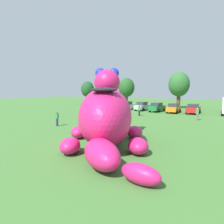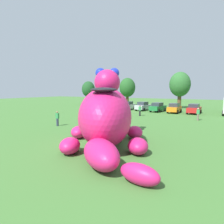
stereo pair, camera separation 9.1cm
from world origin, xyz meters
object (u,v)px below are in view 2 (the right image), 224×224
object	(u,v)px
car_green	(158,107)
spectator_by_cars	(85,109)
giant_inflatable_creature	(106,116)
spectator_near_inflatable	(198,114)
car_white	(128,106)
car_orange	(174,108)
spectator_wandering	(140,111)
spectator_far_side	(57,119)
car_red	(194,109)
car_silver	(143,106)

from	to	relation	value
car_green	spectator_by_cars	distance (m)	13.72
giant_inflatable_creature	spectator_near_inflatable	world-z (taller)	giant_inflatable_creature
spectator_by_cars	car_green	bearing A→B (deg)	46.96
giant_inflatable_creature	car_white	size ratio (longest dim) A/B	2.46
car_orange	spectator_wandering	xyz separation A→B (m)	(-3.80, -6.99, -0.01)
car_green	spectator_far_side	size ratio (longest dim) A/B	2.52
spectator_near_inflatable	spectator_by_cars	size ratio (longest dim) A/B	1.00
car_white	car_orange	size ratio (longest dim) A/B	1.00
car_white	spectator_far_side	distance (m)	20.91
car_orange	spectator_far_side	bearing A→B (deg)	-113.66
car_white	car_orange	xyz separation A→B (m)	(9.62, -1.01, 0.00)
spectator_by_cars	car_white	bearing A→B (deg)	74.81
spectator_near_inflatable	giant_inflatable_creature	bearing A→B (deg)	-105.51
car_red	spectator_wandering	world-z (taller)	car_red
car_white	spectator_wandering	xyz separation A→B (m)	(5.82, -8.00, -0.01)
giant_inflatable_creature	car_silver	xyz separation A→B (m)	(-6.62, 25.11, -1.37)
car_green	car_red	world-z (taller)	same
spectator_wandering	car_orange	bearing A→B (deg)	61.49
car_red	spectator_by_cars	xyz separation A→B (m)	(-15.77, -9.92, -0.01)
car_green	car_white	bearing A→B (deg)	174.28
car_white	spectator_by_cars	size ratio (longest dim) A/B	2.42
car_silver	car_white	bearing A→B (deg)	-176.76
spectator_wandering	spectator_far_side	distance (m)	13.80
car_green	spectator_wandering	world-z (taller)	car_green
car_red	spectator_wandering	xyz separation A→B (m)	(-7.05, -7.25, -0.01)
car_green	spectator_by_cars	xyz separation A→B (m)	(-9.36, -10.02, -0.01)
car_red	spectator_far_side	bearing A→B (deg)	-120.71
car_white	spectator_near_inflatable	world-z (taller)	car_white
spectator_by_cars	car_orange	bearing A→B (deg)	37.67
car_red	spectator_near_inflatable	distance (m)	7.93
car_green	spectator_far_side	xyz separation A→B (m)	(-5.56, -20.25, -0.01)
spectator_near_inflatable	car_silver	bearing A→B (deg)	142.04
car_white	spectator_far_side	world-z (taller)	car_white
car_orange	car_red	bearing A→B (deg)	4.64
car_silver	spectator_far_side	xyz separation A→B (m)	(-2.31, -21.08, -0.01)
car_orange	spectator_near_inflatable	distance (m)	8.91
car_silver	car_green	distance (m)	3.35
car_red	spectator_near_inflatable	world-z (taller)	car_red
car_white	car_green	world-z (taller)	same
car_white	car_red	xyz separation A→B (m)	(12.87, -0.75, 0.00)
spectator_wandering	car_red	bearing A→B (deg)	45.80
giant_inflatable_creature	spectator_wandering	bearing A→B (deg)	103.36
car_red	spectator_far_side	world-z (taller)	car_red
spectator_far_side	spectator_by_cars	bearing A→B (deg)	110.39
spectator_far_side	car_orange	bearing A→B (deg)	66.34
car_silver	car_green	bearing A→B (deg)	-14.33
car_silver	spectator_wandering	bearing A→B (deg)	-72.34
spectator_near_inflatable	car_orange	bearing A→B (deg)	122.39
car_green	spectator_near_inflatable	bearing A→B (deg)	-44.86
spectator_wandering	spectator_by_cars	bearing A→B (deg)	-162.96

